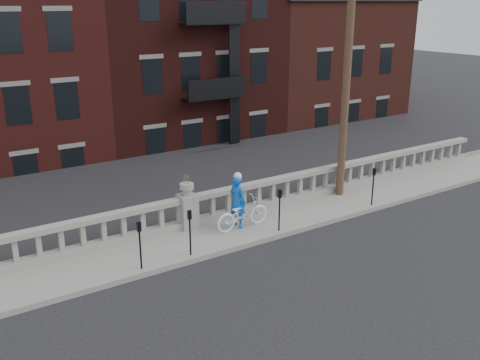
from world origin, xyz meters
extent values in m
plane|color=black|center=(0.00, 0.00, 0.00)|extent=(120.00, 120.00, 0.00)
cube|color=gray|center=(0.00, 3.00, 0.07)|extent=(32.00, 2.20, 0.15)
cube|color=gray|center=(0.00, 3.95, 0.28)|extent=(28.00, 0.34, 0.25)
cube|color=gray|center=(0.00, 3.95, 1.10)|extent=(28.00, 0.34, 0.16)
cube|color=gray|center=(0.00, 3.95, 0.70)|extent=(0.55, 0.55, 1.10)
cylinder|color=gray|center=(0.00, 3.95, 1.35)|extent=(0.24, 0.24, 0.20)
cylinder|color=gray|center=(0.00, 3.95, 1.53)|extent=(0.44, 0.44, 0.18)
cube|color=#605E59|center=(0.00, 4.30, -2.42)|extent=(36.00, 0.50, 5.15)
cube|color=black|center=(0.00, 25.95, -5.25)|extent=(80.00, 44.00, 0.50)
cube|color=#595651|center=(-2.00, 8.45, -3.00)|extent=(16.00, 7.00, 4.00)
cube|color=#595651|center=(22.00, 32.95, 4.00)|extent=(14.00, 14.00, 18.00)
cube|color=#36100E|center=(6.00, 19.95, 2.75)|extent=(10.00, 14.00, 15.50)
cube|color=#4D1F17|center=(16.00, 19.95, 1.00)|extent=(10.00, 14.00, 12.00)
cylinder|color=#422D1E|center=(6.20, 3.60, 5.15)|extent=(0.28, 0.28, 10.00)
cylinder|color=black|center=(-2.36, 2.15, 0.70)|extent=(0.05, 0.05, 1.10)
cube|color=black|center=(-2.36, 2.15, 1.38)|extent=(0.10, 0.08, 0.26)
cube|color=black|center=(-2.36, 2.10, 1.42)|extent=(0.06, 0.01, 0.08)
cylinder|color=black|center=(-0.86, 2.15, 0.70)|extent=(0.05, 0.05, 1.10)
cube|color=black|center=(-0.86, 2.15, 1.38)|extent=(0.10, 0.08, 0.26)
cube|color=black|center=(-0.86, 2.10, 1.42)|extent=(0.06, 0.01, 0.08)
cylinder|color=black|center=(2.28, 2.15, 0.70)|extent=(0.05, 0.05, 1.10)
cube|color=black|center=(2.28, 2.15, 1.38)|extent=(0.10, 0.08, 0.26)
cube|color=black|center=(2.28, 2.10, 1.42)|extent=(0.06, 0.01, 0.08)
cylinder|color=black|center=(6.38, 2.15, 0.70)|extent=(0.05, 0.05, 1.10)
cube|color=black|center=(6.38, 2.15, 1.38)|extent=(0.10, 0.08, 0.26)
cube|color=black|center=(6.38, 2.10, 1.42)|extent=(0.06, 0.01, 0.08)
imported|color=white|center=(1.42, 2.95, 0.64)|extent=(1.90, 0.71, 0.99)
imported|color=blue|center=(1.36, 3.13, 1.00)|extent=(0.55, 0.70, 1.71)
camera|label=1|loc=(-7.17, -10.13, 7.02)|focal=40.00mm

